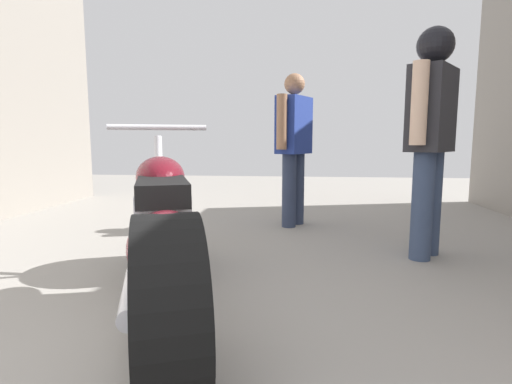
{
  "coord_description": "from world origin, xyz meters",
  "views": [
    {
      "loc": [
        0.42,
        0.2,
        0.92
      ],
      "look_at": [
        0.1,
        3.24,
        0.52
      ],
      "focal_mm": 27.71,
      "sensor_mm": 36.0,
      "label": 1
    }
  ],
  "objects": [
    {
      "name": "mechanic_in_blue",
      "position": [
        0.37,
        4.47,
        0.92
      ],
      "size": [
        0.4,
        0.63,
        1.62
      ],
      "color": "#2D3851",
      "rests_on": "ground_plane"
    },
    {
      "name": "ground_plane",
      "position": [
        0.0,
        3.07,
        0.0
      ],
      "size": [
        14.74,
        14.74,
        0.0
      ],
      "primitive_type": "plane",
      "color": "gray"
    },
    {
      "name": "mechanic_with_helmet",
      "position": [
        1.43,
        3.4,
        1.06
      ],
      "size": [
        0.48,
        0.63,
        1.77
      ],
      "color": "#384766",
      "rests_on": "ground_plane"
    },
    {
      "name": "motorcycle_maroon_cruiser",
      "position": [
        -0.27,
        2.14,
        0.43
      ],
      "size": [
        1.04,
        2.14,
        1.03
      ],
      "color": "black",
      "rests_on": "ground_plane"
    }
  ]
}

